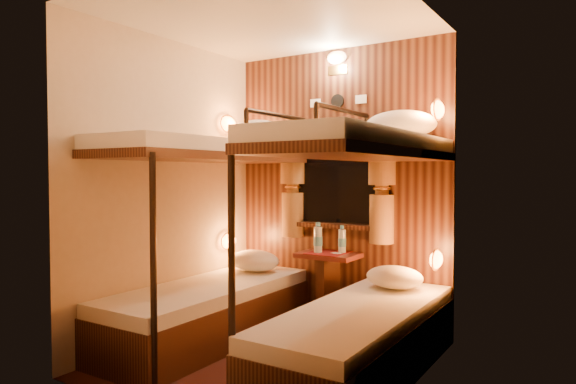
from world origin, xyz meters
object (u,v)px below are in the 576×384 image
Objects in this scene: table at (328,280)px; bottle_left at (318,240)px; bottle_right at (342,241)px; bunk_right at (360,291)px; bunk_left at (209,271)px.

bottle_left is at bearing -150.44° from table.
bottle_left reaches higher than bottle_right.
bunk_left is at bearing 180.00° from bunk_right.
bunk_left is at bearing -129.67° from table.
bunk_left is 1.30m from bunk_right.
bunk_right is 1.02m from table.
bunk_left reaches higher than bottle_left.
bottle_right is (-0.55, 0.85, 0.19)m from bunk_right.
bunk_left is 8.07× the size of bottle_right.
bottle_left is at bearing -148.46° from bottle_right.
bunk_left is 2.90× the size of table.
bottle_right is at bearing 123.03° from bunk_right.
table is at bearing 29.56° from bottle_left.
bunk_left is at bearing -127.78° from bottle_left.
bottle_right is at bearing 33.00° from table.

